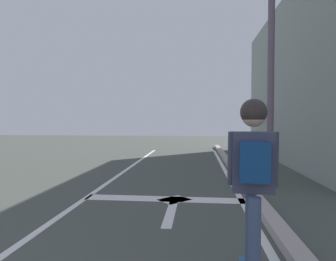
{
  "coord_description": "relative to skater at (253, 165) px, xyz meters",
  "views": [
    {
      "loc": [
        2.44,
        0.9,
        1.56
      ],
      "look_at": [
        1.78,
        7.47,
        1.33
      ],
      "focal_mm": 31.29,
      "sensor_mm": 36.0,
      "label": 1
    }
  ],
  "objects": [
    {
      "name": "lane_arrow_head",
      "position": [
        -0.96,
        2.92,
        -1.15
      ],
      "size": [
        0.71,
        0.71,
        0.01
      ],
      "primitive_type": "cube",
      "rotation": [
        0.0,
        0.0,
        0.79
      ],
      "color": "silver",
      "rests_on": "ground"
    },
    {
      "name": "skater",
      "position": [
        0.0,
        0.0,
        0.0
      ],
      "size": [
        0.46,
        0.62,
        1.68
      ],
      "color": "#3F4E71",
      "rests_on": "skateboard"
    },
    {
      "name": "curb_strip",
      "position": [
        0.6,
        2.34,
        -1.08
      ],
      "size": [
        0.24,
        24.0,
        0.14
      ],
      "primitive_type": "cube",
      "color": "#A59995",
      "rests_on": "ground"
    },
    {
      "name": "lane_arrow_stem",
      "position": [
        -0.96,
        2.07,
        -1.15
      ],
      "size": [
        0.16,
        1.4,
        0.01
      ],
      "primitive_type": "cube",
      "color": "silver",
      "rests_on": "ground"
    },
    {
      "name": "traffic_signal_mast",
      "position": [
        0.05,
        4.45,
        2.9
      ],
      "size": [
        4.63,
        0.34,
        5.64
      ],
      "color": "#625162",
      "rests_on": "ground"
    },
    {
      "name": "stop_bar",
      "position": [
        -1.13,
        2.95,
        -1.15
      ],
      "size": [
        3.24,
        0.4,
        0.01
      ],
      "primitive_type": "cube",
      "color": "silver",
      "rests_on": "ground"
    },
    {
      "name": "lane_line_center",
      "position": [
        -2.75,
        2.34,
        -1.15
      ],
      "size": [
        0.12,
        20.0,
        0.01
      ],
      "primitive_type": "cube",
      "color": "silver",
      "rests_on": "ground"
    },
    {
      "name": "lane_line_curbside",
      "position": [
        0.35,
        2.34,
        -1.15
      ],
      "size": [
        0.12,
        20.0,
        0.01
      ],
      "primitive_type": "cube",
      "color": "silver",
      "rests_on": "ground"
    }
  ]
}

